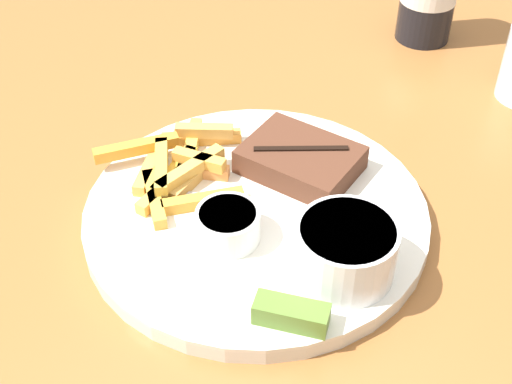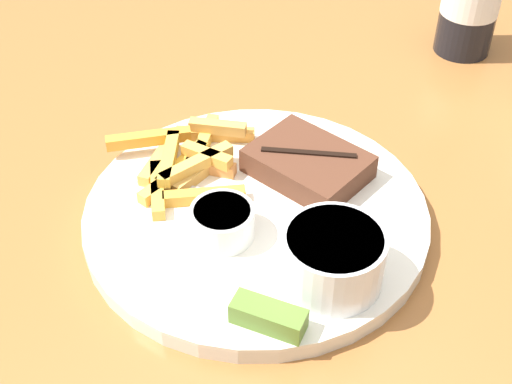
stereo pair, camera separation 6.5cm
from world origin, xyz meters
name	(u,v)px [view 1 (the left image)]	position (x,y,z in m)	size (l,w,h in m)	color
dining_table	(256,269)	(0.00, 0.00, 0.67)	(1.30, 1.35, 0.73)	#935B2D
dinner_plate	(256,215)	(0.00, 0.00, 0.74)	(0.32, 0.32, 0.02)	silver
steak_portion	(300,160)	(-0.01, 0.07, 0.76)	(0.12, 0.10, 0.03)	#512D1E
fries_pile	(179,166)	(-0.09, -0.01, 0.76)	(0.15, 0.15, 0.02)	#DF8F4A
coleslaw_cup	(346,248)	(0.11, -0.01, 0.78)	(0.09, 0.09, 0.05)	white
dipping_sauce_cup	(228,224)	(0.01, -0.05, 0.77)	(0.06, 0.06, 0.03)	silver
pickle_spear	(291,314)	(0.11, -0.08, 0.76)	(0.06, 0.05, 0.02)	#567A2D
fork_utensil	(168,194)	(-0.07, -0.04, 0.75)	(0.12, 0.08, 0.00)	#B7B7BC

